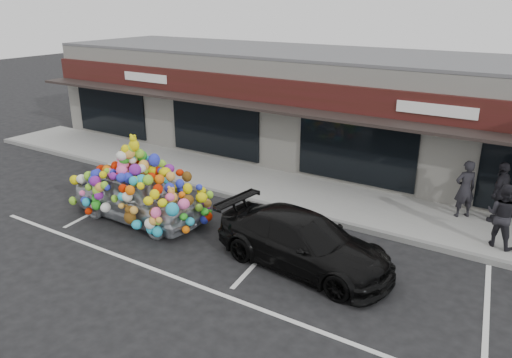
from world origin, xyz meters
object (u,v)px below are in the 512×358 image
Objects in this scene: pedestrian_c at (501,192)px; toy_car at (138,191)px; black_sedan at (303,242)px; pedestrian_a at (465,189)px; pedestrian_b at (503,215)px.

toy_car is at bearing -45.56° from pedestrian_c.
black_sedan is 2.54× the size of pedestrian_c.
pedestrian_c is (0.93, 0.18, 0.04)m from pedestrian_a.
pedestrian_a reaches higher than black_sedan.
pedestrian_a is 0.96× the size of pedestrian_c.
pedestrian_a is at bearing -57.36° from toy_car.
pedestrian_a is at bearing -64.65° from pedestrian_c.
toy_car is 10.10m from pedestrian_b.
pedestrian_b is 1.66m from pedestrian_c.
pedestrian_b is (3.95, 3.51, 0.34)m from black_sedan.
toy_car reaches higher than pedestrian_a.
black_sedan is at bearing -21.05° from pedestrian_c.
toy_car is 9.66m from pedestrian_a.
pedestrian_c is at bearing -59.20° from toy_car.
black_sedan is 5.67m from pedestrian_a.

